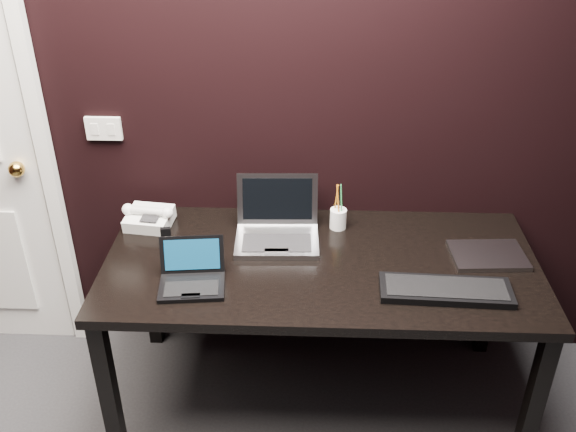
{
  "coord_description": "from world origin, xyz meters",
  "views": [
    {
      "loc": [
        0.25,
        -0.68,
        2.17
      ],
      "look_at": [
        0.17,
        1.35,
        0.97
      ],
      "focal_mm": 40.0,
      "sensor_mm": 36.0,
      "label": 1
    }
  ],
  "objects_px": {
    "mobile_phone": "(166,240)",
    "pen_cup": "(338,218)",
    "silver_laptop": "(277,229)",
    "ext_keyboard": "(446,290)",
    "desk": "(320,277)",
    "closed_laptop": "(488,255)",
    "desk_phone": "(149,218)",
    "netbook": "(192,277)"
  },
  "relations": [
    {
      "from": "mobile_phone",
      "to": "pen_cup",
      "type": "relative_size",
      "value": 0.41
    },
    {
      "from": "closed_laptop",
      "to": "mobile_phone",
      "type": "height_order",
      "value": "mobile_phone"
    },
    {
      "from": "ext_keyboard",
      "to": "mobile_phone",
      "type": "relative_size",
      "value": 5.73
    },
    {
      "from": "desk",
      "to": "pen_cup",
      "type": "bearing_deg",
      "value": 73.96
    },
    {
      "from": "netbook",
      "to": "pen_cup",
      "type": "relative_size",
      "value": 1.26
    },
    {
      "from": "netbook",
      "to": "ext_keyboard",
      "type": "height_order",
      "value": "netbook"
    },
    {
      "from": "desk",
      "to": "netbook",
      "type": "bearing_deg",
      "value": -160.01
    },
    {
      "from": "desk_phone",
      "to": "closed_laptop",
      "type": "bearing_deg",
      "value": -7.6
    },
    {
      "from": "desk",
      "to": "closed_laptop",
      "type": "height_order",
      "value": "closed_laptop"
    },
    {
      "from": "ext_keyboard",
      "to": "desk",
      "type": "bearing_deg",
      "value": 157.05
    },
    {
      "from": "netbook",
      "to": "closed_laptop",
      "type": "height_order",
      "value": "netbook"
    },
    {
      "from": "netbook",
      "to": "closed_laptop",
      "type": "relative_size",
      "value": 0.87
    },
    {
      "from": "ext_keyboard",
      "to": "desk_phone",
      "type": "relative_size",
      "value": 2.1
    },
    {
      "from": "closed_laptop",
      "to": "desk_phone",
      "type": "height_order",
      "value": "desk_phone"
    },
    {
      "from": "closed_laptop",
      "to": "ext_keyboard",
      "type": "bearing_deg",
      "value": -130.77
    },
    {
      "from": "desk",
      "to": "desk_phone",
      "type": "relative_size",
      "value": 7.41
    },
    {
      "from": "ext_keyboard",
      "to": "desk_phone",
      "type": "bearing_deg",
      "value": 160.21
    },
    {
      "from": "desk",
      "to": "netbook",
      "type": "relative_size",
      "value": 6.53
    },
    {
      "from": "desk",
      "to": "closed_laptop",
      "type": "relative_size",
      "value": 5.68
    },
    {
      "from": "closed_laptop",
      "to": "pen_cup",
      "type": "relative_size",
      "value": 1.45
    },
    {
      "from": "desk_phone",
      "to": "pen_cup",
      "type": "xyz_separation_m",
      "value": [
        0.8,
        0.02,
        0.01
      ]
    },
    {
      "from": "mobile_phone",
      "to": "pen_cup",
      "type": "bearing_deg",
      "value": 13.99
    },
    {
      "from": "desk_phone",
      "to": "mobile_phone",
      "type": "distance_m",
      "value": 0.19
    },
    {
      "from": "desk",
      "to": "pen_cup",
      "type": "distance_m",
      "value": 0.29
    },
    {
      "from": "ext_keyboard",
      "to": "desk_phone",
      "type": "height_order",
      "value": "desk_phone"
    },
    {
      "from": "closed_laptop",
      "to": "pen_cup",
      "type": "xyz_separation_m",
      "value": [
        -0.59,
        0.2,
        0.04
      ]
    },
    {
      "from": "closed_laptop",
      "to": "pen_cup",
      "type": "distance_m",
      "value": 0.62
    },
    {
      "from": "closed_laptop",
      "to": "silver_laptop",
      "type": "bearing_deg",
      "value": 172.84
    },
    {
      "from": "mobile_phone",
      "to": "ext_keyboard",
      "type": "bearing_deg",
      "value": -14.05
    },
    {
      "from": "ext_keyboard",
      "to": "pen_cup",
      "type": "bearing_deg",
      "value": 130.56
    },
    {
      "from": "desk",
      "to": "closed_laptop",
      "type": "xyz_separation_m",
      "value": [
        0.66,
        0.05,
        0.09
      ]
    },
    {
      "from": "netbook",
      "to": "desk_phone",
      "type": "distance_m",
      "value": 0.48
    },
    {
      "from": "desk_phone",
      "to": "mobile_phone",
      "type": "xyz_separation_m",
      "value": [
        0.11,
        -0.16,
        -0.01
      ]
    },
    {
      "from": "desk",
      "to": "ext_keyboard",
      "type": "relative_size",
      "value": 3.53
    },
    {
      "from": "desk_phone",
      "to": "desk",
      "type": "bearing_deg",
      "value": -17.78
    },
    {
      "from": "netbook",
      "to": "ext_keyboard",
      "type": "distance_m",
      "value": 0.93
    },
    {
      "from": "ext_keyboard",
      "to": "mobile_phone",
      "type": "bearing_deg",
      "value": 165.95
    },
    {
      "from": "netbook",
      "to": "desk_phone",
      "type": "height_order",
      "value": "netbook"
    },
    {
      "from": "netbook",
      "to": "silver_laptop",
      "type": "distance_m",
      "value": 0.44
    },
    {
      "from": "desk",
      "to": "pen_cup",
      "type": "height_order",
      "value": "pen_cup"
    },
    {
      "from": "silver_laptop",
      "to": "desk_phone",
      "type": "height_order",
      "value": "silver_laptop"
    },
    {
      "from": "silver_laptop",
      "to": "ext_keyboard",
      "type": "bearing_deg",
      "value": -28.63
    }
  ]
}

